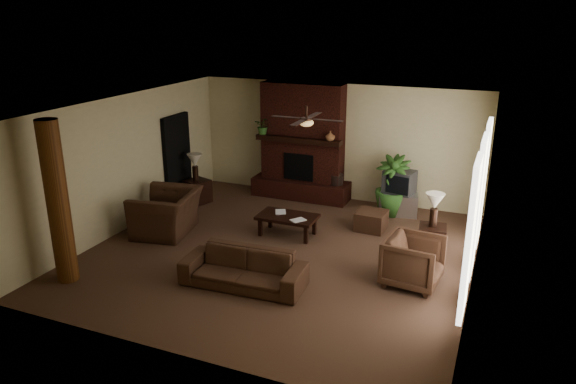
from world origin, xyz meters
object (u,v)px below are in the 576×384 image
at_px(armchair_left, 166,206).
at_px(lamp_left, 195,162).
at_px(side_table_right, 432,240).
at_px(sofa, 243,263).
at_px(lamp_right, 435,204).
at_px(ottoman, 371,220).
at_px(armchair_right, 413,259).
at_px(log_column, 58,203).
at_px(side_table_left, 198,191).
at_px(floor_plant, 391,198).
at_px(floor_vase, 336,185).
at_px(coffee_table, 287,218).
at_px(tv_stand, 398,204).

relative_size(armchair_left, lamp_left, 2.08).
bearing_deg(lamp_left, side_table_right, -7.88).
relative_size(sofa, lamp_right, 3.20).
bearing_deg(armchair_left, ottoman, 103.55).
bearing_deg(ottoman, armchair_right, -59.31).
relative_size(log_column, side_table_left, 5.09).
relative_size(armchair_right, floor_plant, 0.68).
xyz_separation_m(side_table_right, lamp_right, (-0.01, 0.01, 0.73)).
relative_size(side_table_left, lamp_left, 0.85).
xyz_separation_m(log_column, floor_vase, (3.06, 5.55, -0.97)).
bearing_deg(floor_vase, side_table_left, -157.44).
bearing_deg(log_column, coffee_table, 49.56).
xyz_separation_m(log_column, side_table_right, (5.63, 3.48, -1.12)).
height_order(ottoman, side_table_right, side_table_right).
relative_size(ottoman, lamp_right, 0.92).
relative_size(side_table_left, side_table_right, 1.00).
distance_m(sofa, coffee_table, 2.26).
height_order(side_table_left, lamp_left, lamp_left).
relative_size(floor_vase, lamp_right, 1.18).
bearing_deg(sofa, armchair_left, 147.31).
bearing_deg(side_table_left, log_column, -89.81).
height_order(floor_plant, lamp_right, lamp_right).
height_order(ottoman, lamp_right, lamp_right).
distance_m(floor_vase, floor_plant, 1.43).
bearing_deg(lamp_right, armchair_left, -168.32).
relative_size(tv_stand, floor_plant, 0.62).
bearing_deg(log_column, floor_plant, 49.70).
distance_m(floor_vase, lamp_right, 3.33).
xyz_separation_m(floor_plant, side_table_right, (1.17, -1.78, -0.11)).
xyz_separation_m(sofa, coffee_table, (-0.14, 2.25, -0.03)).
distance_m(tv_stand, floor_plant, 0.21).
height_order(tv_stand, floor_vase, floor_vase).
distance_m(coffee_table, tv_stand, 2.79).
bearing_deg(armchair_right, side_table_right, 0.56).
xyz_separation_m(tv_stand, side_table_right, (1.01, -1.83, 0.03)).
height_order(tv_stand, floor_plant, floor_plant).
xyz_separation_m(sofa, tv_stand, (1.72, 4.33, -0.16)).
relative_size(ottoman, lamp_left, 0.92).
bearing_deg(floor_plant, sofa, -110.10).
xyz_separation_m(log_column, floor_plant, (4.46, 5.26, -1.02)).
relative_size(armchair_right, floor_vase, 1.20).
bearing_deg(side_table_right, side_table_left, 172.01).
xyz_separation_m(coffee_table, side_table_right, (2.87, 0.25, -0.10)).
relative_size(sofa, side_table_right, 3.78).
bearing_deg(armchair_left, tv_stand, 113.35).
bearing_deg(side_table_left, side_table_right, -7.99).
relative_size(armchair_right, coffee_table, 0.77).
xyz_separation_m(log_column, sofa, (2.89, 0.98, -0.99)).
distance_m(side_table_left, lamp_left, 0.73).
height_order(coffee_table, side_table_right, side_table_right).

